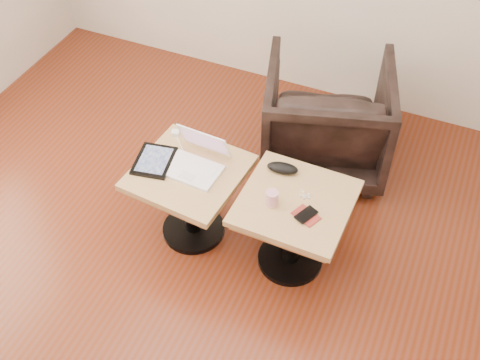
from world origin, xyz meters
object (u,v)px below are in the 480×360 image
at_px(striped_cup, 272,198).
at_px(armchair, 326,117).
at_px(side_table_left, 190,186).
at_px(laptop, 196,160).
at_px(side_table_right, 294,217).

bearing_deg(striped_cup, armchair, 89.57).
height_order(side_table_left, striped_cup, striped_cup).
distance_m(side_table_left, laptop, 0.18).
relative_size(side_table_left, side_table_right, 1.06).
distance_m(side_table_right, striped_cup, 0.22).
relative_size(side_table_left, armchair, 0.78).
distance_m(striped_cup, armchair, 1.01).
distance_m(side_table_left, armchair, 1.08).
bearing_deg(armchair, striped_cup, 72.95).
bearing_deg(side_table_right, side_table_left, -176.68).
bearing_deg(side_table_left, laptop, 65.67).
xyz_separation_m(side_table_right, striped_cup, (-0.11, -0.07, 0.18)).
xyz_separation_m(laptop, striped_cup, (0.49, -0.10, 0.00)).
bearing_deg(side_table_right, striped_cup, -145.41).
bearing_deg(armchair, side_table_right, 79.83).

